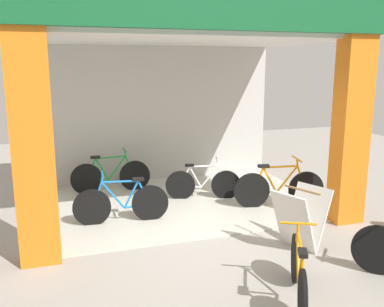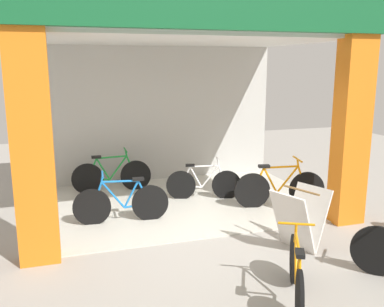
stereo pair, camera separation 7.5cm
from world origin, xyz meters
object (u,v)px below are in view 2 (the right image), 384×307
object	(u,v)px
bicycle_inside_0	(204,183)
bicycle_inside_3	(279,188)
bicycle_parked_0	(296,274)
sandwich_board_sign	(300,219)
bicycle_inside_1	(112,175)
bicycle_inside_2	(122,203)

from	to	relation	value
bicycle_inside_0	bicycle_inside_3	distance (m)	1.47
bicycle_parked_0	sandwich_board_sign	size ratio (longest dim) A/B	1.53
bicycle_inside_0	sandwich_board_sign	world-z (taller)	sandwich_board_sign
bicycle_inside_1	bicycle_parked_0	xyz separation A→B (m)	(1.45, -4.80, -0.02)
bicycle_inside_2	sandwich_board_sign	xyz separation A→B (m)	(2.29, -1.77, 0.10)
bicycle_parked_0	bicycle_inside_2	bearing A→B (deg)	116.60
bicycle_inside_0	bicycle_inside_1	world-z (taller)	bicycle_inside_1
bicycle_inside_1	sandwich_board_sign	distance (m)	4.22
bicycle_inside_0	bicycle_parked_0	size ratio (longest dim) A/B	1.04
bicycle_parked_0	bicycle_inside_3	bearing A→B (deg)	64.40
bicycle_inside_3	bicycle_parked_0	world-z (taller)	bicycle_inside_3
bicycle_inside_1	bicycle_parked_0	size ratio (longest dim) A/B	1.19
bicycle_inside_2	sandwich_board_sign	distance (m)	2.89
bicycle_inside_2	sandwich_board_sign	world-z (taller)	sandwich_board_sign
bicycle_inside_1	bicycle_inside_0	bearing A→B (deg)	-31.88
bicycle_inside_2	bicycle_inside_3	bearing A→B (deg)	-1.85
bicycle_inside_2	bicycle_inside_0	bearing A→B (deg)	24.52
bicycle_inside_1	bicycle_parked_0	world-z (taller)	bicycle_inside_1
bicycle_inside_0	bicycle_inside_3	bearing A→B (deg)	-36.52
bicycle_inside_0	bicycle_inside_3	world-z (taller)	bicycle_inside_3
bicycle_inside_3	bicycle_parked_0	xyz separation A→B (m)	(-1.39, -2.90, -0.04)
bicycle_inside_2	bicycle_parked_0	xyz separation A→B (m)	(1.50, -2.99, -0.02)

